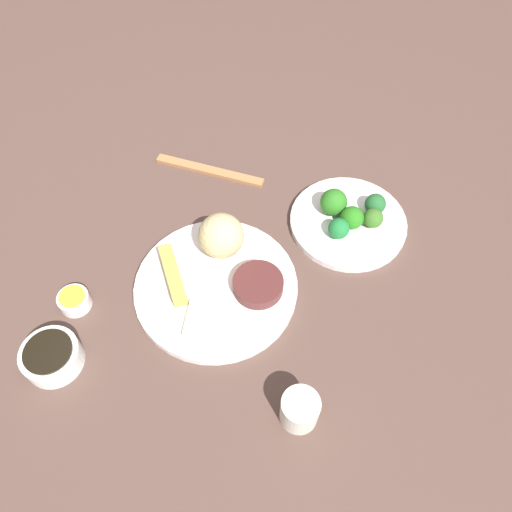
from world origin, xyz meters
TOP-DOWN VIEW (x-y plane):
  - tabletop at (0.00, 0.00)m, footprint 2.20×2.20m
  - main_plate at (-0.02, -0.00)m, footprint 0.29×0.29m
  - rice_scoop at (-0.03, -0.07)m, footprint 0.08×0.08m
  - spring_roll at (0.05, -0.02)m, footprint 0.05×0.12m
  - crab_rangoon_wonton at (-0.01, 0.07)m, footprint 0.09×0.08m
  - stir_fry_heap at (-0.09, 0.01)m, footprint 0.09×0.09m
  - broccoli_plate at (-0.28, -0.13)m, footprint 0.22×0.22m
  - broccoli_floret_0 at (-0.28, -0.12)m, footprint 0.04×0.04m
  - broccoli_floret_1 at (-0.25, -0.09)m, footprint 0.04×0.04m
  - broccoli_floret_2 at (-0.32, -0.12)m, footprint 0.04×0.04m
  - broccoli_floret_3 at (-0.25, -0.15)m, footprint 0.05×0.05m
  - broccoli_floret_4 at (-0.33, -0.15)m, footprint 0.04×0.04m
  - soy_sauce_bowl at (0.24, 0.12)m, footprint 0.09×0.09m
  - soy_sauce_bowl_liquid at (0.24, 0.12)m, footprint 0.08×0.08m
  - sauce_ramekin_hot_mustard at (0.22, 0.02)m, footprint 0.05×0.05m
  - sauce_ramekin_hot_mustard_liquid at (0.22, 0.02)m, footprint 0.04×0.04m
  - teacup at (-0.14, 0.23)m, footprint 0.06×0.06m
  - chopsticks_pair at (-0.01, -0.29)m, footprint 0.23×0.11m

SIDE VIEW (x-z plane):
  - tabletop at x=0.00m, z-range 0.00..0.02m
  - chopsticks_pair at x=-0.01m, z-range 0.02..0.03m
  - broccoli_plate at x=-0.28m, z-range 0.02..0.03m
  - main_plate at x=-0.02m, z-range 0.02..0.04m
  - sauce_ramekin_hot_mustard at x=0.22m, z-range 0.02..0.05m
  - soy_sauce_bowl at x=0.24m, z-range 0.02..0.06m
  - crab_rangoon_wonton at x=-0.01m, z-range 0.04..0.05m
  - stir_fry_heap at x=-0.09m, z-range 0.04..0.06m
  - sauce_ramekin_hot_mustard_liquid at x=0.22m, z-range 0.05..0.05m
  - teacup at x=-0.14m, z-range 0.02..0.08m
  - spring_roll at x=0.05m, z-range 0.04..0.06m
  - broccoli_floret_2 at x=-0.32m, z-range 0.03..0.07m
  - broccoli_floret_1 at x=-0.25m, z-range 0.03..0.07m
  - broccoli_floret_4 at x=-0.33m, z-range 0.03..0.07m
  - broccoli_floret_0 at x=-0.28m, z-range 0.03..0.08m
  - broccoli_floret_3 at x=-0.25m, z-range 0.03..0.09m
  - soy_sauce_bowl_liquid at x=0.24m, z-range 0.06..0.06m
  - rice_scoop at x=-0.03m, z-range 0.04..0.12m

